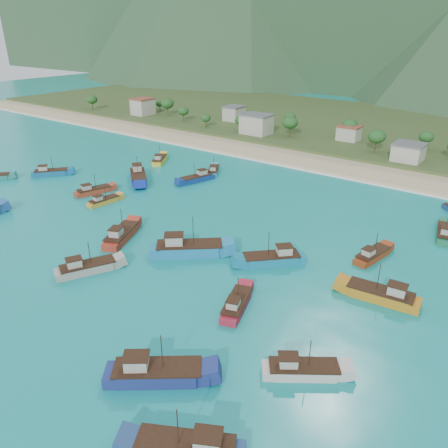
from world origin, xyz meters
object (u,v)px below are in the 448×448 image
Objects in this scene: boat_4 at (160,160)px; boat_12 at (156,374)px; boat_8 at (188,249)px; boat_18 at (372,256)px; boat_14 at (51,173)px; boat_23 at (214,171)px; boat_16 at (445,234)px; boat_10 at (197,179)px; boat_20 at (273,259)px; boat_2 at (121,236)px; boat_13 at (138,177)px; boat_28 at (87,268)px; boat_11 at (381,296)px; boat_22 at (104,201)px; boat_0 at (302,371)px; boat_3 at (93,191)px; boat_6 at (237,305)px.

boat_4 is 94.63m from boat_12.
boat_8 reaches higher than boat_18.
boat_23 is (36.69, 30.07, -0.12)m from boat_14.
boat_16 is at bearing 52.42° from boat_14.
boat_23 is at bearing -68.47° from boat_10.
boat_20 is (-3.47, 33.37, -0.07)m from boat_12.
boat_13 is (-24.94, 27.83, 0.19)m from boat_2.
boat_16 is 71.01m from boat_28.
boat_4 is 79.52m from boat_18.
boat_11 is at bearing -106.42° from boat_16.
boat_4 is 1.02× the size of boat_14.
boat_18 is 63.55m from boat_22.
boat_10 is at bearing -165.65° from boat_0.
boat_12 is (33.23, -23.48, 0.08)m from boat_2.
boat_28 is at bearing -142.92° from boat_16.
boat_23 is at bearing -169.84° from boat_0.
boat_0 is at bearing 26.81° from boat_28.
boat_22 is (7.71, -2.89, -0.12)m from boat_3.
boat_28 is (16.48, -49.64, 0.04)m from boat_10.
boat_12 is 66.90m from boat_16.
boat_18 is at bearing 23.99° from boat_3.
boat_28 is (5.15, -12.42, -0.09)m from boat_2.
boat_2 is 1.09× the size of boat_28.
boat_12 is at bearing 4.78° from boat_28.
boat_0 is 76.49m from boat_10.
boat_28 reaches higher than boat_3.
boat_20 reaches higher than boat_3.
boat_12 is (0.66, -18.01, 0.29)m from boat_6.
boat_20 reaches higher than boat_10.
boat_4 is 0.76× the size of boat_8.
boat_2 is (-47.20, 12.03, 0.18)m from boat_0.
boat_8 is (47.90, -41.10, 0.42)m from boat_4.
boat_11 reaches higher than boat_16.
boat_20 is at bearing 4.43° from boat_22.
boat_2 is 1.20× the size of boat_3.
boat_4 is (-32.77, 44.33, -0.14)m from boat_2.
boat_13 reaches higher than boat_4.
boat_10 is 1.07× the size of boat_14.
boat_3 is at bearing 41.09° from boat_20.
boat_4 is 89.20m from boat_11.
boat_11 is at bearing -54.04° from boat_18.
boat_8 is at bearing -151.02° from boat_0.
boat_4 is at bearing -115.08° from boat_13.
boat_8 is (-32.07, 15.26, 0.45)m from boat_0.
boat_6 is at bearing 22.87° from boat_8.
boat_3 is 61.98m from boat_6.
boat_10 is (-26.46, 33.98, -0.40)m from boat_8.
boat_14 is 104.24m from boat_16.
boat_20 reaches higher than boat_11.
boat_14 is (-23.94, -12.04, -0.31)m from boat_13.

